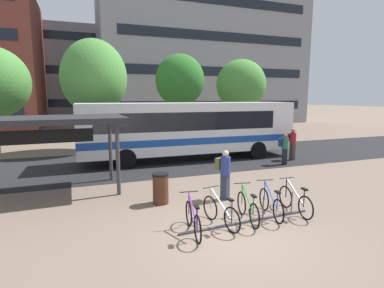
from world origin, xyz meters
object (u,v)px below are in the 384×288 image
Objects in this scene: parked_bicycle_blue_3 at (271,204)px; street_tree_0 at (180,80)px; trash_bin at (161,188)px; parked_bicycle_purple_0 at (193,220)px; parked_bicycle_silver_1 at (221,213)px; commuter_maroon_pack_1 at (292,142)px; street_tree_2 at (241,85)px; transit_shelter at (47,123)px; commuter_olive_pack_2 at (224,171)px; street_tree_1 at (94,78)px; city_bus at (191,128)px; parked_bicycle_black_4 at (295,201)px; commuter_navy_pack_0 at (284,147)px; parked_bicycle_green_2 at (248,208)px.

parked_bicycle_blue_3 is 17.58m from street_tree_0.
parked_bicycle_blue_3 is at bearing -38.52° from trash_bin.
trash_bin is 16.14m from street_tree_0.
parked_bicycle_silver_1 is at bearing -70.10° from parked_bicycle_purple_0.
commuter_maroon_pack_1 is 0.26× the size of street_tree_2.
commuter_maroon_pack_1 reaches higher than parked_bicycle_purple_0.
parked_bicycle_silver_1 is at bearing -52.66° from commuter_maroon_pack_1.
transit_shelter is (-6.28, 4.58, 2.23)m from parked_bicycle_blue_3.
transit_shelter is at bearing -143.13° from commuter_olive_pack_2.
parked_bicycle_blue_3 is 0.24× the size of street_tree_1.
parked_bicycle_silver_1 is 2.31m from commuter_olive_pack_2.
parked_bicycle_silver_1 is 0.31× the size of transit_shelter.
parked_bicycle_purple_0 is 1.67× the size of trash_bin.
parked_bicycle_silver_1 is at bearing -103.86° from city_bus.
parked_bicycle_purple_0 is 1.00× the size of parked_bicycle_black_4.
parked_bicycle_silver_1 is 14.51m from street_tree_1.
commuter_navy_pack_0 reaches higher than parked_bicycle_silver_1.
commuter_navy_pack_0 is at bearing -28.76° from parked_bicycle_blue_3.
parked_bicycle_silver_1 is 18.00m from street_tree_0.
street_tree_2 reaches higher than trash_bin.
parked_bicycle_blue_3 is 3.56m from trash_bin.
parked_bicycle_silver_1 and parked_bicycle_black_4 have the same top height.
commuter_maroon_pack_1 is 0.25× the size of street_tree_0.
street_tree_2 is at bearing -15.28° from parked_bicycle_blue_3.
parked_bicycle_green_2 is 0.25× the size of street_tree_2.
commuter_olive_pack_2 is 15.76m from street_tree_0.
city_bus is 1.72× the size of street_tree_0.
street_tree_0 is (5.39, 14.58, 4.34)m from trash_bin.
street_tree_2 is (3.53, 11.05, 3.63)m from commuter_navy_pack_0.
transit_shelter is (-3.72, 4.87, 2.23)m from parked_bicycle_purple_0.
city_bus is at bearing 28.91° from transit_shelter.
street_tree_0 is at bearing -24.45° from parked_bicycle_silver_1.
trash_bin is at bearing 12.32° from parked_bicycle_purple_0.
commuter_maroon_pack_1 reaches higher than parked_bicycle_silver_1.
trash_bin reaches higher than parked_bicycle_purple_0.
parked_bicycle_blue_3 is 0.25× the size of street_tree_2.
commuter_maroon_pack_1 is at bearing -72.31° from street_tree_0.
parked_bicycle_black_4 is 4.28m from trash_bin.
parked_bicycle_black_4 is at bearing -31.73° from trash_bin.
street_tree_1 is (-6.85, -3.29, -0.11)m from street_tree_0.
commuter_maroon_pack_1 is at bearing -43.88° from parked_bicycle_purple_0.
street_tree_2 reaches higher than parked_bicycle_silver_1.
parked_bicycle_black_4 is (0.85, -0.03, 0.00)m from parked_bicycle_blue_3.
parked_bicycle_purple_0 is 18.41m from street_tree_0.
commuter_navy_pack_0 is at bearing -35.34° from city_bus.
street_tree_2 is (11.05, 14.53, 4.06)m from trash_bin.
commuter_maroon_pack_1 is 8.00m from commuter_olive_pack_2.
transit_shelter reaches higher than parked_bicycle_silver_1.
street_tree_2 is at bearing 163.25° from commuter_maroon_pack_1.
parked_bicycle_purple_0 and parked_bicycle_black_4 have the same top height.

